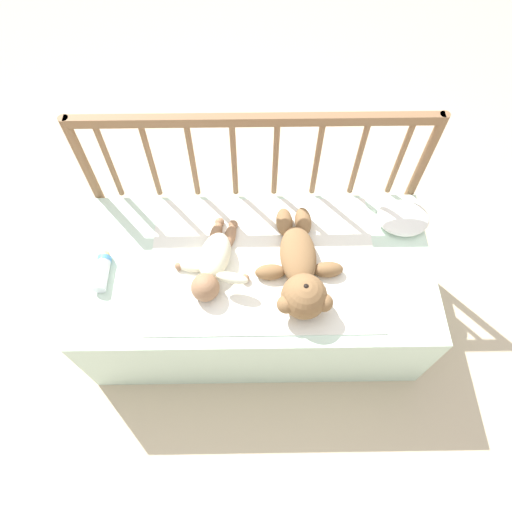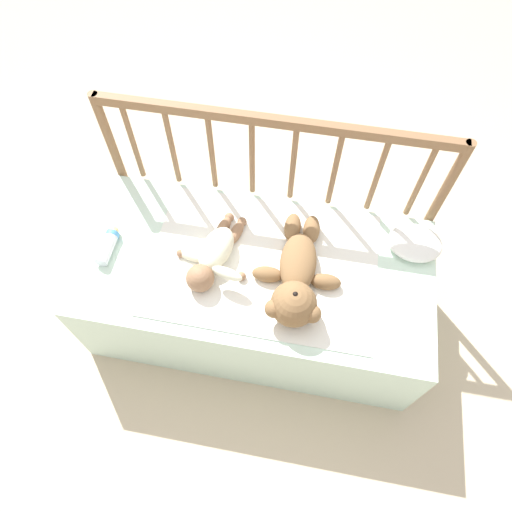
# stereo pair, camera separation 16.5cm
# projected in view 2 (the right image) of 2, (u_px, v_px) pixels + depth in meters

# --- Properties ---
(ground_plane) EXTENTS (12.00, 12.00, 0.00)m
(ground_plane) POSITION_uv_depth(u_px,v_px,m) (256.00, 311.00, 2.07)
(ground_plane) COLOR #C6B293
(crib_mattress) EXTENTS (1.32, 0.65, 0.42)m
(crib_mattress) POSITION_uv_depth(u_px,v_px,m) (256.00, 290.00, 1.88)
(crib_mattress) COLOR silver
(crib_mattress) RESTS_ON ground_plane
(crib_rail) EXTENTS (1.32, 0.04, 0.83)m
(crib_rail) POSITION_uv_depth(u_px,v_px,m) (272.00, 166.00, 1.74)
(crib_rail) COLOR brown
(crib_rail) RESTS_ON ground_plane
(blanket) EXTENTS (0.84, 0.58, 0.01)m
(blanket) POSITION_uv_depth(u_px,v_px,m) (264.00, 263.00, 1.70)
(blanket) COLOR white
(blanket) RESTS_ON crib_mattress
(teddy_bear) EXTENTS (0.32, 0.49, 0.16)m
(teddy_bear) POSITION_uv_depth(u_px,v_px,m) (296.00, 280.00, 1.60)
(teddy_bear) COLOR olive
(teddy_bear) RESTS_ON crib_mattress
(baby) EXTENTS (0.29, 0.37, 0.10)m
(baby) POSITION_uv_depth(u_px,v_px,m) (214.00, 255.00, 1.67)
(baby) COLOR #EAEACC
(baby) RESTS_ON crib_mattress
(small_pillow) EXTENTS (0.20, 0.17, 0.06)m
(small_pillow) POSITION_uv_depth(u_px,v_px,m) (415.00, 243.00, 1.71)
(small_pillow) COLOR white
(small_pillow) RESTS_ON crib_mattress
(baby_bottle) EXTENTS (0.05, 0.16, 0.05)m
(baby_bottle) POSITION_uv_depth(u_px,v_px,m) (108.00, 245.00, 1.72)
(baby_bottle) COLOR white
(baby_bottle) RESTS_ON crib_mattress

